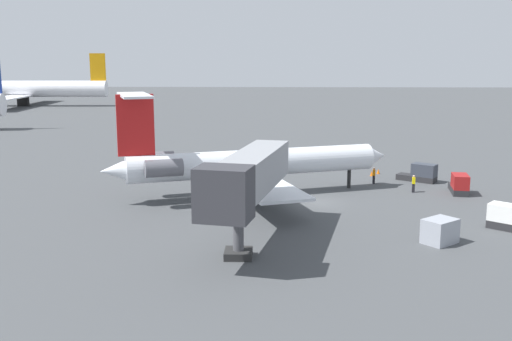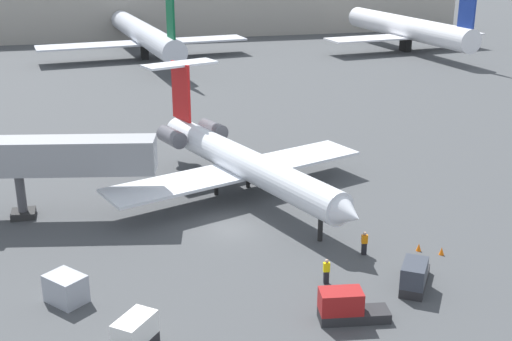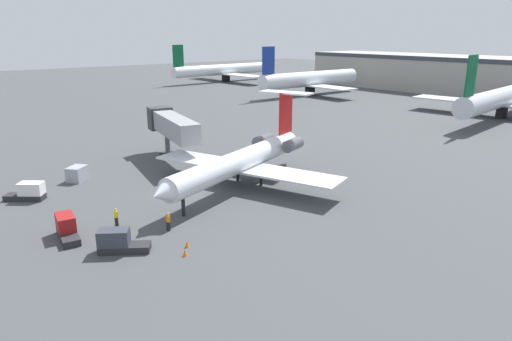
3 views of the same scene
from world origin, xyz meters
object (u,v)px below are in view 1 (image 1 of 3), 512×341
traffic_cone_far (378,171)px  regional_jet (244,162)px  baggage_tug_trailing (459,185)px  parked_airliner_east_end (23,89)px  traffic_cone_near (372,173)px  baggage_tug_lead (510,219)px  ground_crew_marshaller (414,184)px  cargo_container_uld (440,231)px  baggage_tug_spare (421,174)px  jet_bridge (246,178)px  ground_crew_loader (374,175)px

traffic_cone_far → regional_jet: bearing=127.3°
traffic_cone_far → baggage_tug_trailing: bearing=-147.2°
parked_airliner_east_end → traffic_cone_near: bearing=-139.6°
baggage_tug_lead → traffic_cone_far: 22.22m
ground_crew_marshaller → baggage_tug_trailing: (-0.35, -4.24, -0.02)m
ground_crew_marshaller → baggage_tug_lead: 13.08m
cargo_container_uld → baggage_tug_spare: bearing=-10.1°
ground_crew_marshaller → baggage_tug_trailing: bearing=-94.7°
jet_bridge → cargo_container_uld: (1.42, -13.45, -3.98)m
traffic_cone_near → baggage_tug_spare: bearing=-120.6°
jet_bridge → baggage_tug_lead: 20.59m
jet_bridge → baggage_tug_trailing: size_ratio=3.60×
regional_jet → ground_crew_loader: bearing=-65.9°
baggage_tug_spare → ground_crew_loader: bearing=102.9°
baggage_tug_lead → ground_crew_loader: bearing=24.9°
baggage_tug_trailing → traffic_cone_far: size_ratio=7.57×
ground_crew_marshaller → cargo_container_uld: cargo_container_uld is taller
ground_crew_marshaller → ground_crew_loader: same height
jet_bridge → parked_airliner_east_end: bearing=29.1°
jet_bridge → ground_crew_loader: bearing=-29.9°
parked_airliner_east_end → baggage_tug_spare: bearing=-138.8°
jet_bridge → parked_airliner_east_end: (114.27, 63.58, -0.46)m
baggage_tug_lead → baggage_tug_spare: (17.37, 2.48, 0.00)m
baggage_tug_spare → traffic_cone_far: (3.97, 3.70, -0.56)m
ground_crew_marshaller → parked_airliner_east_end: parked_airliner_east_end is taller
regional_jet → baggage_tug_spare: 19.51m
jet_bridge → ground_crew_loader: 24.57m
cargo_container_uld → traffic_cone_near: (23.49, 0.93, -0.59)m
regional_jet → cargo_container_uld: size_ratio=9.48×
regional_jet → traffic_cone_far: bearing=-52.7°
jet_bridge → baggage_tug_lead: (4.80, -19.62, -4.01)m
regional_jet → ground_crew_marshaller: bearing=-83.2°
jet_bridge → parked_airliner_east_end: 130.77m
traffic_cone_near → traffic_cone_far: (1.23, -0.92, 0.00)m
regional_jet → ground_crew_loader: (5.82, -13.01, -2.32)m
cargo_container_uld → traffic_cone_near: 23.52m
jet_bridge → cargo_container_uld: size_ratio=5.29×
regional_jet → baggage_tug_lead: size_ratio=6.77×
regional_jet → parked_airliner_east_end: 117.23m
regional_jet → jet_bridge: 15.32m
jet_bridge → cargo_container_uld: bearing=-84.0°
jet_bridge → ground_crew_marshaller: size_ratio=8.87×
ground_crew_marshaller → parked_airliner_east_end: (97.14, 78.82, 3.53)m
ground_crew_loader → baggage_tug_lead: baggage_tug_lead is taller
ground_crew_loader → cargo_container_uld: (-19.60, -1.36, 0.01)m
ground_crew_loader → traffic_cone_far: bearing=-14.8°
baggage_tug_trailing → ground_crew_loader: bearing=60.2°
baggage_tug_spare → baggage_tug_trailing: bearing=-156.6°
baggage_tug_trailing → regional_jet: bearing=94.4°
jet_bridge → parked_airliner_east_end: parked_airliner_east_end is taller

